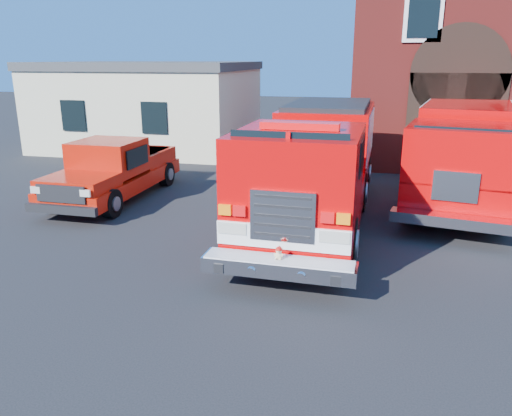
% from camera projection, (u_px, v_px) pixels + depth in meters
% --- Properties ---
extents(ground, '(100.00, 100.00, 0.00)m').
position_uv_depth(ground, '(267.00, 243.00, 12.72)').
color(ground, black).
rests_on(ground, ground).
extents(parking_stripe_mid, '(0.12, 3.00, 0.01)m').
position_uv_depth(parking_stripe_mid, '(505.00, 215.00, 15.03)').
color(parking_stripe_mid, yellow).
rests_on(parking_stripe_mid, ground).
extents(parking_stripe_far, '(0.12, 3.00, 0.01)m').
position_uv_depth(parking_stripe_far, '(485.00, 190.00, 17.83)').
color(parking_stripe_far, yellow).
rests_on(parking_stripe_far, ground).
extents(side_building, '(10.20, 8.20, 4.35)m').
position_uv_depth(side_building, '(151.00, 104.00, 26.16)').
color(side_building, beige).
rests_on(side_building, ground).
extents(fire_engine, '(3.15, 10.43, 3.19)m').
position_uv_depth(fire_engine, '(317.00, 163.00, 14.26)').
color(fire_engine, black).
rests_on(fire_engine, ground).
extents(pickup_truck, '(2.25, 6.13, 2.00)m').
position_uv_depth(pickup_truck, '(114.00, 171.00, 16.58)').
color(pickup_truck, black).
rests_on(pickup_truck, ground).
extents(secondary_truck, '(4.51, 9.71, 3.03)m').
position_uv_depth(secondary_truck, '(463.00, 149.00, 16.45)').
color(secondary_truck, black).
rests_on(secondary_truck, ground).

